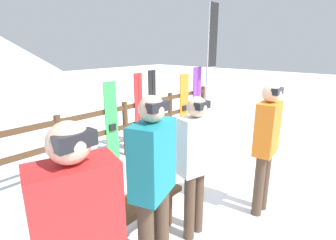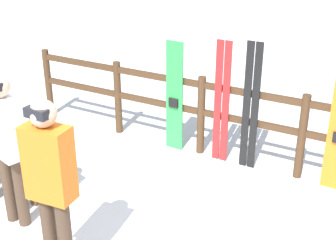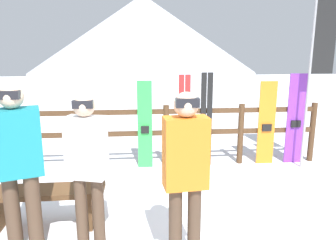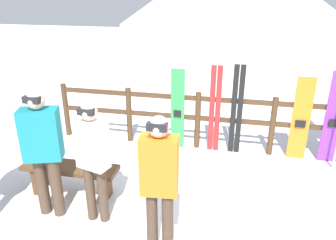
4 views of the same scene
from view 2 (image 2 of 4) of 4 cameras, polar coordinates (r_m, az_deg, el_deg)
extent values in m
plane|color=white|center=(4.72, -7.58, -14.30)|extent=(40.00, 40.00, 0.00)
cylinder|color=#4C331E|center=(7.41, -14.38, 4.38)|extent=(0.10, 0.10, 1.05)
cylinder|color=#4C331E|center=(6.62, -6.12, 2.69)|extent=(0.10, 0.10, 1.05)
cylinder|color=#4C331E|center=(6.01, 4.04, 0.53)|extent=(0.10, 0.10, 1.05)
cylinder|color=#4C331E|center=(5.64, 16.00, -2.03)|extent=(0.10, 0.10, 1.05)
cube|color=#4C331E|center=(5.99, 4.06, 0.99)|extent=(5.18, 0.05, 0.08)
cube|color=#4C331E|center=(5.86, 4.16, 4.30)|extent=(5.18, 0.05, 0.08)
cube|color=brown|center=(5.55, -19.24, -3.93)|extent=(1.35, 0.36, 0.06)
cube|color=brown|center=(5.33, -15.19, -7.47)|extent=(0.08, 0.29, 0.40)
cylinder|color=#4C3828|center=(4.22, -14.21, -13.36)|extent=(0.12, 0.12, 0.80)
cube|color=orange|center=(3.78, -14.33, -5.14)|extent=(0.40, 0.24, 0.63)
sphere|color=#D8B293|center=(3.60, -15.00, 0.76)|extent=(0.22, 0.22, 0.22)
cube|color=black|center=(3.55, -15.75, 0.80)|extent=(0.19, 0.08, 0.08)
cylinder|color=#4C3828|center=(5.01, -18.85, -7.77)|extent=(0.12, 0.12, 0.76)
cylinder|color=#4C3828|center=(4.90, -17.51, -8.33)|extent=(0.12, 0.12, 0.76)
cube|color=white|center=(4.64, -19.25, -0.85)|extent=(0.41, 0.30, 0.60)
cube|color=green|center=(6.03, 0.79, 2.82)|extent=(0.24, 0.04, 1.47)
cube|color=black|center=(6.04, 0.67, 2.09)|extent=(0.13, 0.04, 0.12)
cube|color=red|center=(5.78, 6.09, 2.19)|extent=(0.09, 0.02, 1.56)
cube|color=red|center=(5.74, 7.05, 2.00)|extent=(0.09, 0.02, 1.56)
cube|color=black|center=(5.65, 9.55, 1.65)|extent=(0.09, 0.02, 1.59)
cube|color=black|center=(5.62, 10.55, 1.44)|extent=(0.09, 0.02, 1.59)
camera|label=1|loc=(5.57, -46.99, 7.49)|focal=28.00mm
camera|label=3|loc=(2.93, -62.49, -7.42)|focal=35.00mm
camera|label=4|loc=(1.75, -74.40, 2.24)|focal=35.00mm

